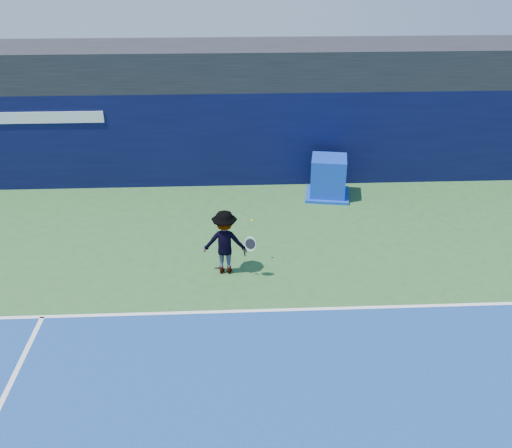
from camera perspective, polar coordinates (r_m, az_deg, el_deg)
The scene contains 7 objects.
ground at distance 10.20m, azimuth 3.52°, elevation -18.42°, with size 80.00×80.00×0.00m, color #2D5F2A.
baseline at distance 12.48m, azimuth 2.08°, elevation -8.60°, with size 24.00×0.10×0.01m, color white.
stadium_band at distance 19.01m, azimuth 0.11°, elevation 15.75°, with size 36.00×3.00×1.20m, color black.
back_wall_assembly at distance 18.57m, azimuth 0.25°, elevation 8.79°, with size 36.00×1.03×3.00m.
equipment_cart at distance 17.75m, azimuth 7.23°, elevation 4.52°, with size 1.53×1.53×1.26m.
tennis_player at distance 13.45m, azimuth -3.12°, elevation -1.83°, with size 1.28×0.72×1.60m.
tennis_ball at distance 13.71m, azimuth -0.41°, elevation 0.34°, with size 0.06×0.06×0.06m.
Camera 1 is at (-0.94, -7.14, 7.23)m, focal length 40.00 mm.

